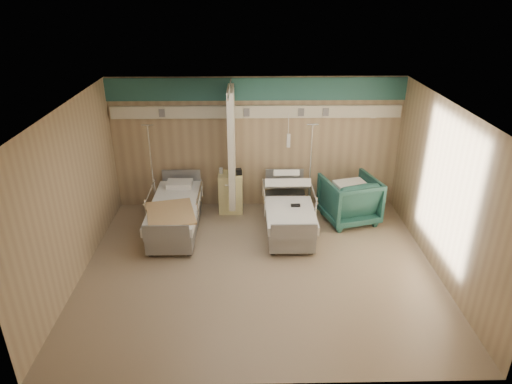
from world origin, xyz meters
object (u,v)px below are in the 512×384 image
bed_left (176,217)px  bedside_cabinet (231,192)px  iv_stand_left (155,196)px  bed_right (288,216)px  visitor_armchair (349,199)px  iv_stand_right (309,195)px

bed_left → bedside_cabinet: bedside_cabinet is taller
bedside_cabinet → bed_left: bearing=-139.4°
bedside_cabinet → iv_stand_left: (-1.59, -0.13, -0.02)m
bed_right → iv_stand_left: (-2.74, 0.77, 0.09)m
visitor_armchair → iv_stand_left: bearing=-20.3°
bedside_cabinet → bed_right: bearing=-38.0°
iv_stand_right → visitor_armchair: bearing=-26.0°
bed_right → iv_stand_right: size_ratio=1.11×
bed_right → bed_left: 2.20m
bed_left → bedside_cabinet: bearing=40.6°
bedside_cabinet → iv_stand_left: bearing=-175.5°
visitor_armchair → bedside_cabinet: bearing=-26.6°
bed_left → bed_right: bearing=0.0°
bed_left → bedside_cabinet: size_ratio=2.54×
bed_left → iv_stand_left: (-0.54, 0.77, 0.09)m
bed_right → iv_stand_left: bearing=164.3°
bed_right → bedside_cabinet: 1.46m
visitor_armchair → bed_left: bearing=-8.5°
visitor_armchair → iv_stand_right: (-0.77, 0.38, -0.08)m
bed_left → iv_stand_left: 0.95m
bedside_cabinet → iv_stand_left: 1.60m
visitor_armchair → iv_stand_right: bearing=-41.1°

